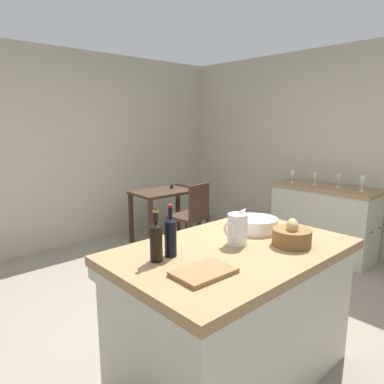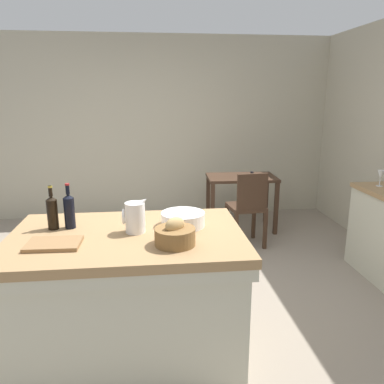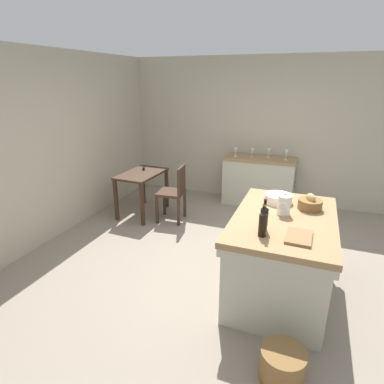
{
  "view_description": "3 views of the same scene",
  "coord_description": "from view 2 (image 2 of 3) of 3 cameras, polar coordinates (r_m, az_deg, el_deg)",
  "views": [
    {
      "loc": [
        -1.88,
        -2.05,
        1.67
      ],
      "look_at": [
        0.28,
        0.31,
        1.03
      ],
      "focal_mm": 33.07,
      "sensor_mm": 36.0,
      "label": 1
    },
    {
      "loc": [
        -0.09,
        -3.03,
        1.77
      ],
      "look_at": [
        0.27,
        0.17,
        0.95
      ],
      "focal_mm": 35.42,
      "sensor_mm": 36.0,
      "label": 2
    },
    {
      "loc": [
        -3.31,
        -0.84,
        2.2
      ],
      "look_at": [
        0.06,
        0.46,
        0.91
      ],
      "focal_mm": 29.65,
      "sensor_mm": 36.0,
      "label": 3
    }
  ],
  "objects": [
    {
      "name": "ground_plane",
      "position": [
        3.51,
        -4.22,
        -15.97
      ],
      "size": [
        6.76,
        6.76,
        0.0
      ],
      "primitive_type": "plane",
      "color": "gray"
    },
    {
      "name": "wall_back",
      "position": [
        5.65,
        -5.52,
        9.53
      ],
      "size": [
        5.32,
        0.12,
        2.6
      ],
      "primitive_type": "cube",
      "color": "#B2AA93",
      "rests_on": "ground"
    },
    {
      "name": "island_table",
      "position": [
        2.7,
        -9.41,
        -14.37
      ],
      "size": [
        1.53,
        0.99,
        0.89
      ],
      "color": "#99754C",
      "rests_on": "ground"
    },
    {
      "name": "writing_desk",
      "position": [
        5.08,
        7.44,
        1.07
      ],
      "size": [
        0.92,
        0.59,
        0.78
      ],
      "color": "#3D281C",
      "rests_on": "ground"
    },
    {
      "name": "wooden_chair",
      "position": [
        4.51,
        8.4,
        -2.13
      ],
      "size": [
        0.44,
        0.44,
        0.92
      ],
      "color": "#3D281C",
      "rests_on": "ground"
    },
    {
      "name": "pitcher",
      "position": [
        2.51,
        -8.59,
        -3.76
      ],
      "size": [
        0.17,
        0.13,
        0.24
      ],
      "color": "white",
      "rests_on": "island_table"
    },
    {
      "name": "wash_bowl",
      "position": [
        2.62,
        -1.37,
        -4.11
      ],
      "size": [
        0.3,
        0.3,
        0.1
      ],
      "primitive_type": "cylinder",
      "color": "white",
      "rests_on": "island_table"
    },
    {
      "name": "bread_basket",
      "position": [
        2.3,
        -2.58,
        -6.47
      ],
      "size": [
        0.25,
        0.25,
        0.18
      ],
      "color": "brown",
      "rests_on": "island_table"
    },
    {
      "name": "cutting_board",
      "position": [
        2.44,
        -20.09,
        -7.35
      ],
      "size": [
        0.32,
        0.23,
        0.02
      ],
      "primitive_type": "cube",
      "rotation": [
        0.0,
        0.0,
        -0.03
      ],
      "color": "olive",
      "rests_on": "island_table"
    },
    {
      "name": "wine_bottle_dark",
      "position": [
        2.69,
        -18.0,
        -2.63
      ],
      "size": [
        0.07,
        0.07,
        0.31
      ],
      "color": "black",
      "rests_on": "island_table"
    },
    {
      "name": "wine_bottle_amber",
      "position": [
        2.71,
        -20.3,
        -2.8
      ],
      "size": [
        0.07,
        0.07,
        0.3
      ],
      "color": "black",
      "rests_on": "island_table"
    },
    {
      "name": "wine_glass_right",
      "position": [
        4.24,
        26.54,
        2.27
      ],
      "size": [
        0.07,
        0.07,
        0.16
      ],
      "color": "white",
      "rests_on": "side_cabinet"
    }
  ]
}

